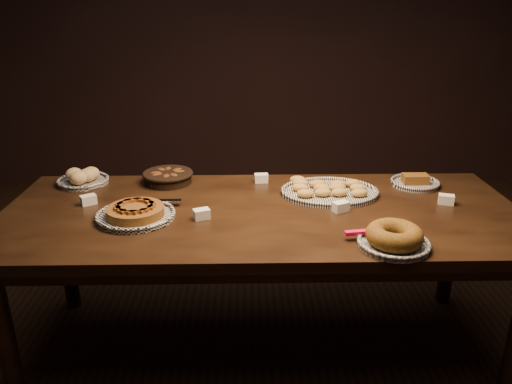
{
  "coord_description": "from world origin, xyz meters",
  "views": [
    {
      "loc": [
        -0.07,
        -2.12,
        1.65
      ],
      "look_at": [
        -0.03,
        0.05,
        0.82
      ],
      "focal_mm": 35.0,
      "sensor_mm": 36.0,
      "label": 1
    }
  ],
  "objects_px": {
    "bundt_cake_plate": "(394,238)",
    "apple_tart_plate": "(136,213)",
    "madeleine_platter": "(329,190)",
    "buffet_table": "(262,224)"
  },
  "relations": [
    {
      "from": "bundt_cake_plate",
      "to": "apple_tart_plate",
      "type": "bearing_deg",
      "value": 141.88
    },
    {
      "from": "madeleine_platter",
      "to": "bundt_cake_plate",
      "type": "relative_size",
      "value": 1.47
    },
    {
      "from": "buffet_table",
      "to": "bundt_cake_plate",
      "type": "height_order",
      "value": "bundt_cake_plate"
    },
    {
      "from": "madeleine_platter",
      "to": "bundt_cake_plate",
      "type": "xyz_separation_m",
      "value": [
        0.16,
        -0.58,
        0.02
      ]
    },
    {
      "from": "buffet_table",
      "to": "apple_tart_plate",
      "type": "height_order",
      "value": "apple_tart_plate"
    },
    {
      "from": "apple_tart_plate",
      "to": "bundt_cake_plate",
      "type": "relative_size",
      "value": 1.1
    },
    {
      "from": "madeleine_platter",
      "to": "bundt_cake_plate",
      "type": "bearing_deg",
      "value": -84.4
    },
    {
      "from": "buffet_table",
      "to": "madeleine_platter",
      "type": "relative_size",
      "value": 4.98
    },
    {
      "from": "apple_tart_plate",
      "to": "bundt_cake_plate",
      "type": "height_order",
      "value": "bundt_cake_plate"
    },
    {
      "from": "madeleine_platter",
      "to": "bundt_cake_plate",
      "type": "height_order",
      "value": "bundt_cake_plate"
    }
  ]
}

